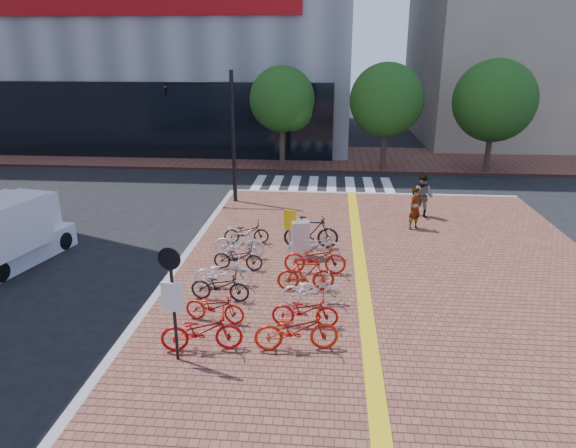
# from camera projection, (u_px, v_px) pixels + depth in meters

# --- Properties ---
(ground) EXTENTS (120.00, 120.00, 0.00)m
(ground) POSITION_uv_depth(u_px,v_px,m) (293.00, 307.00, 14.44)
(ground) COLOR black
(ground) RESTS_ON ground
(sidewalk) EXTENTS (14.00, 34.00, 0.15)m
(sidewalk) POSITION_uv_depth(u_px,v_px,m) (435.00, 438.00, 9.45)
(sidewalk) COLOR brown
(sidewalk) RESTS_ON ground
(tactile_strip) EXTENTS (0.40, 34.00, 0.01)m
(tactile_strip) POSITION_uv_depth(u_px,v_px,m) (380.00, 431.00, 9.50)
(tactile_strip) COLOR gold
(tactile_strip) RESTS_ON sidewalk
(kerb_west) EXTENTS (0.25, 34.00, 0.15)m
(kerb_west) POSITION_uv_depth(u_px,v_px,m) (70.00, 416.00, 10.02)
(kerb_west) COLOR gray
(kerb_west) RESTS_ON ground
(kerb_north) EXTENTS (14.00, 0.25, 0.15)m
(kerb_north) POSITION_uv_depth(u_px,v_px,m) (372.00, 195.00, 25.50)
(kerb_north) COLOR gray
(kerb_north) RESTS_ON ground
(far_sidewalk) EXTENTS (70.00, 8.00, 0.15)m
(far_sidewalk) POSITION_uv_depth(u_px,v_px,m) (317.00, 158.00, 34.24)
(far_sidewalk) COLOR brown
(far_sidewalk) RESTS_ON ground
(building_beige) EXTENTS (20.00, 18.00, 18.00)m
(building_beige) POSITION_uv_depth(u_px,v_px,m) (553.00, 22.00, 40.30)
(building_beige) COLOR gray
(building_beige) RESTS_ON ground
(crosswalk) EXTENTS (7.50, 4.00, 0.01)m
(crosswalk) POSITION_uv_depth(u_px,v_px,m) (322.00, 185.00, 27.61)
(crosswalk) COLOR silver
(crosswalk) RESTS_ON ground
(street_trees) EXTENTS (16.20, 4.60, 6.35)m
(street_trees) POSITION_uv_depth(u_px,v_px,m) (405.00, 102.00, 29.19)
(street_trees) COLOR #38281E
(street_trees) RESTS_ON far_sidewalk
(bike_0) EXTENTS (1.99, 0.97, 1.00)m
(bike_0) POSITION_uv_depth(u_px,v_px,m) (202.00, 331.00, 11.95)
(bike_0) COLOR #B30C0D
(bike_0) RESTS_ON sidewalk
(bike_1) EXTENTS (1.68, 0.81, 0.85)m
(bike_1) POSITION_uv_depth(u_px,v_px,m) (215.00, 307.00, 13.26)
(bike_1) COLOR #BA120D
(bike_1) RESTS_ON sidewalk
(bike_2) EXTENTS (1.73, 0.71, 0.89)m
(bike_2) POSITION_uv_depth(u_px,v_px,m) (220.00, 286.00, 14.39)
(bike_2) COLOR black
(bike_2) RESTS_ON sidewalk
(bike_3) EXTENTS (1.82, 0.88, 0.92)m
(bike_3) POSITION_uv_depth(u_px,v_px,m) (224.00, 272.00, 15.24)
(bike_3) COLOR white
(bike_3) RESTS_ON sidewalk
(bike_4) EXTENTS (1.65, 0.68, 0.85)m
(bike_4) POSITION_uv_depth(u_px,v_px,m) (238.00, 257.00, 16.44)
(bike_4) COLOR black
(bike_4) RESTS_ON sidewalk
(bike_5) EXTENTS (1.79, 0.60, 1.06)m
(bike_5) POSITION_uv_depth(u_px,v_px,m) (239.00, 243.00, 17.38)
(bike_5) COLOR silver
(bike_5) RESTS_ON sidewalk
(bike_6) EXTENTS (1.69, 0.76, 0.86)m
(bike_6) POSITION_uv_depth(u_px,v_px,m) (246.00, 232.00, 18.67)
(bike_6) COLOR black
(bike_6) RESTS_ON sidewalk
(bike_7) EXTENTS (2.06, 0.98, 1.04)m
(bike_7) POSITION_uv_depth(u_px,v_px,m) (296.00, 330.00, 11.97)
(bike_7) COLOR red
(bike_7) RESTS_ON sidewalk
(bike_8) EXTENTS (1.70, 0.60, 0.89)m
(bike_8) POSITION_uv_depth(u_px,v_px,m) (305.00, 310.00, 13.02)
(bike_8) COLOR #AF0D0C
(bike_8) RESTS_ON sidewalk
(bike_9) EXTENTS (1.79, 0.82, 0.91)m
(bike_9) POSITION_uv_depth(u_px,v_px,m) (313.00, 289.00, 14.14)
(bike_9) COLOR silver
(bike_9) RESTS_ON sidewalk
(bike_10) EXTENTS (1.72, 0.63, 1.01)m
(bike_10) POSITION_uv_depth(u_px,v_px,m) (306.00, 274.00, 14.96)
(bike_10) COLOR #A41D0B
(bike_10) RESTS_ON sidewalk
(bike_11) EXTENTS (1.96, 0.69, 1.03)m
(bike_11) POSITION_uv_depth(u_px,v_px,m) (315.00, 258.00, 16.14)
(bike_11) COLOR #B6190D
(bike_11) RESTS_ON sidewalk
(bike_12) EXTENTS (1.85, 0.70, 0.96)m
(bike_12) POSITION_uv_depth(u_px,v_px,m) (314.00, 245.00, 17.31)
(bike_12) COLOR silver
(bike_12) RESTS_ON sidewalk
(bike_13) EXTENTS (1.97, 0.61, 1.17)m
(bike_13) POSITION_uv_depth(u_px,v_px,m) (311.00, 232.00, 18.23)
(bike_13) COLOR black
(bike_13) RESTS_ON sidewalk
(pedestrian_a) EXTENTS (0.72, 0.68, 1.66)m
(pedestrian_a) POSITION_uv_depth(u_px,v_px,m) (415.00, 209.00, 20.11)
(pedestrian_a) COLOR gray
(pedestrian_a) RESTS_ON sidewalk
(pedestrian_b) EXTENTS (1.10, 1.03, 1.81)m
(pedestrian_b) POSITION_uv_depth(u_px,v_px,m) (423.00, 197.00, 21.51)
(pedestrian_b) COLOR #484B5B
(pedestrian_b) RESTS_ON sidewalk
(utility_box) EXTENTS (0.66, 0.53, 1.27)m
(utility_box) POSITION_uv_depth(u_px,v_px,m) (300.00, 239.00, 17.38)
(utility_box) COLOR silver
(utility_box) RESTS_ON sidewalk
(yellow_sign) EXTENTS (0.43, 0.19, 1.63)m
(yellow_sign) POSITION_uv_depth(u_px,v_px,m) (290.00, 224.00, 17.37)
(yellow_sign) COLOR #B7B7BC
(yellow_sign) RESTS_ON sidewalk
(notice_sign) EXTENTS (0.51, 0.14, 2.76)m
(notice_sign) POSITION_uv_depth(u_px,v_px,m) (172.00, 291.00, 11.16)
(notice_sign) COLOR black
(notice_sign) RESTS_ON sidewalk
(traffic_light_pole) EXTENTS (3.18, 1.23, 5.93)m
(traffic_light_pole) POSITION_uv_depth(u_px,v_px,m) (202.00, 112.00, 22.96)
(traffic_light_pole) COLOR black
(traffic_light_pole) RESTS_ON sidewalk
(box_truck) EXTENTS (2.57, 4.37, 2.37)m
(box_truck) POSITION_uv_depth(u_px,v_px,m) (10.00, 232.00, 17.15)
(box_truck) COLOR silver
(box_truck) RESTS_ON ground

